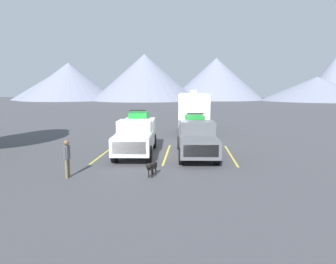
{
  "coord_description": "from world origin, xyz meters",
  "views": [
    {
      "loc": [
        1.34,
        -17.0,
        3.89
      ],
      "look_at": [
        0.0,
        0.99,
        1.2
      ],
      "focal_mm": 30.79,
      "sensor_mm": 36.0,
      "label": 1
    }
  ],
  "objects_px": {
    "pickup_truck_a": "(137,134)",
    "person_a": "(67,156)",
    "pickup_truck_b": "(196,136)",
    "camper_trailer_a": "(193,110)",
    "dog": "(151,167)"
  },
  "relations": [
    {
      "from": "pickup_truck_b",
      "to": "camper_trailer_a",
      "type": "height_order",
      "value": "camper_trailer_a"
    },
    {
      "from": "pickup_truck_a",
      "to": "person_a",
      "type": "xyz_separation_m",
      "value": [
        -2.16,
        -5.09,
        -0.22
      ]
    },
    {
      "from": "pickup_truck_b",
      "to": "person_a",
      "type": "height_order",
      "value": "pickup_truck_b"
    },
    {
      "from": "pickup_truck_a",
      "to": "person_a",
      "type": "relative_size",
      "value": 3.44
    },
    {
      "from": "camper_trailer_a",
      "to": "dog",
      "type": "bearing_deg",
      "value": -98.3
    },
    {
      "from": "pickup_truck_a",
      "to": "pickup_truck_b",
      "type": "distance_m",
      "value": 3.6
    },
    {
      "from": "person_a",
      "to": "camper_trailer_a",
      "type": "bearing_deg",
      "value": 68.17
    },
    {
      "from": "pickup_truck_a",
      "to": "dog",
      "type": "relative_size",
      "value": 6.88
    },
    {
      "from": "pickup_truck_a",
      "to": "camper_trailer_a",
      "type": "xyz_separation_m",
      "value": [
        3.53,
        9.13,
        0.82
      ]
    },
    {
      "from": "camper_trailer_a",
      "to": "dog",
      "type": "height_order",
      "value": "camper_trailer_a"
    },
    {
      "from": "pickup_truck_a",
      "to": "camper_trailer_a",
      "type": "height_order",
      "value": "camper_trailer_a"
    },
    {
      "from": "pickup_truck_a",
      "to": "pickup_truck_b",
      "type": "bearing_deg",
      "value": -2.77
    },
    {
      "from": "pickup_truck_a",
      "to": "dog",
      "type": "distance_m",
      "value": 5.01
    },
    {
      "from": "camper_trailer_a",
      "to": "pickup_truck_a",
      "type": "bearing_deg",
      "value": -111.14
    },
    {
      "from": "camper_trailer_a",
      "to": "person_a",
      "type": "relative_size",
      "value": 4.92
    }
  ]
}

